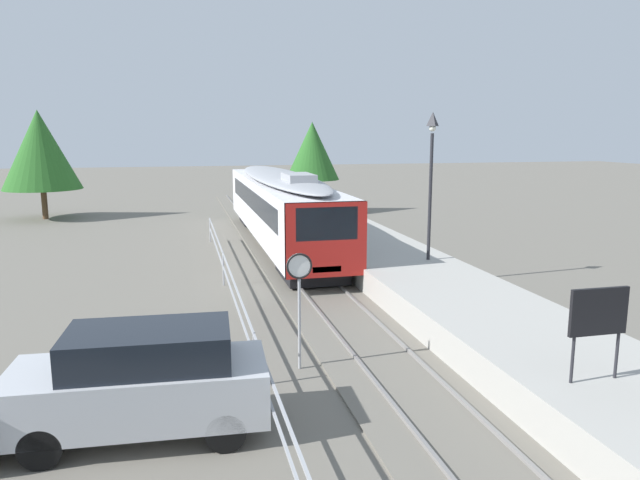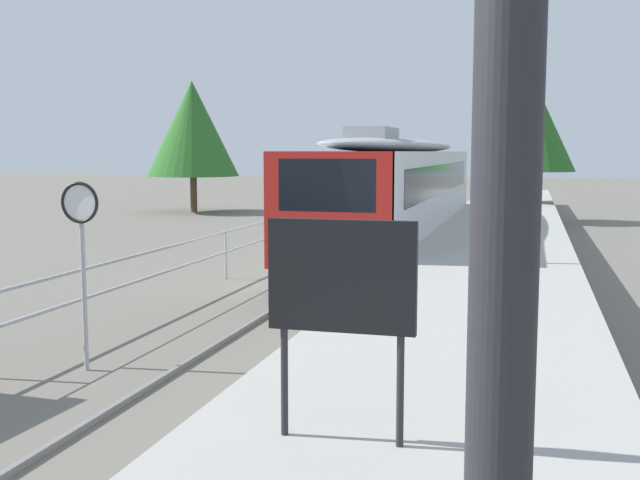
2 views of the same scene
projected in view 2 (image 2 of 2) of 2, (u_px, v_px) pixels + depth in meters
The scene contains 9 objects.
ground_plane at pixel (251, 273), 20.52m from camera, with size 160.00×160.00×0.00m, color #6B665B.
track_rails at pixel (361, 277), 19.72m from camera, with size 3.20×60.00×0.14m.
commuter_train at pixel (400, 185), 25.23m from camera, with size 2.82×19.04×3.74m.
station_platform at pixel (490, 266), 18.82m from camera, with size 3.90×60.00×0.90m, color #A8A59E.
platform_lamp_mid_platform at pixel (532, 84), 15.78m from camera, with size 0.34×0.34×5.35m.
platform_notice_board at pixel (341, 284), 6.09m from camera, with size 1.20×0.08×1.80m.
speed_limit_sign at pixel (81, 228), 11.15m from camera, with size 0.61×0.10×2.81m.
tree_behind_carpark at pixel (535, 128), 34.99m from camera, with size 3.72×3.72×6.27m.
tree_behind_station_far at pixel (192, 129), 40.80m from camera, with size 4.87×4.87×6.97m.
Camera 2 is at (4.14, 2.93, 3.23)m, focal length 43.14 mm.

